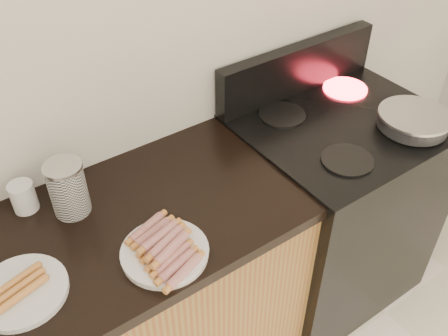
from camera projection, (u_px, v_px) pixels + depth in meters
wall_back at (102, 49)px, 1.49m from camera, size 4.00×0.04×2.60m
stove at (329, 208)px, 2.17m from camera, size 0.76×0.65×0.91m
stove_panel at (298, 69)px, 2.00m from camera, size 0.76×0.06×0.20m
burner_near_left at (347, 160)px, 1.69m from camera, size 0.18×0.18×0.01m
burner_near_right at (412, 127)px, 1.84m from camera, size 0.18×0.18×0.01m
burner_far_left at (282, 115)px, 1.91m from camera, size 0.18×0.18×0.01m
burner_far_right at (345, 88)px, 2.06m from camera, size 0.18×0.18×0.01m
frying_pan at (415, 120)px, 1.82m from camera, size 0.26×0.44×0.05m
main_plate at (165, 253)px, 1.39m from camera, size 0.31×0.31×0.02m
side_plate at (21, 291)px, 1.29m from camera, size 0.30×0.30×0.02m
hotdog_pile at (164, 247)px, 1.37m from camera, size 0.12×0.26×0.05m
plain_sausages at (20, 287)px, 1.28m from camera, size 0.13×0.10×0.02m
canister at (68, 188)px, 1.47m from camera, size 0.11×0.11×0.18m
mug at (23, 197)px, 1.51m from camera, size 0.09×0.09×0.09m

